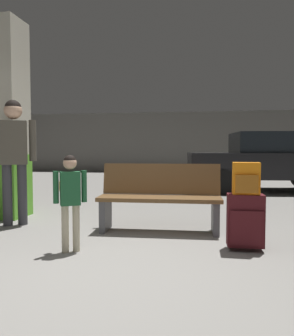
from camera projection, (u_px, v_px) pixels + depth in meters
ground_plane at (158, 204)px, 6.94m from camera, size 18.00×18.00×0.10m
garage_back_wall at (183, 142)px, 15.59m from camera, size 18.00×0.12×2.80m
structural_pillar at (6, 120)px, 5.34m from camera, size 0.57×0.57×3.10m
bench at (160, 198)px, 4.47m from camera, size 1.62×0.59×0.89m
suitcase at (245, 221)px, 3.61m from camera, size 0.38×0.24×0.60m
backpack_bright at (246, 179)px, 3.58m from camera, size 0.28×0.20×0.34m
child at (70, 192)px, 3.53m from camera, size 0.31×0.20×1.03m
adult at (14, 148)px, 4.76m from camera, size 0.55×0.35×1.77m
parked_car_near at (270, 160)px, 8.71m from camera, size 4.25×2.12×1.51m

